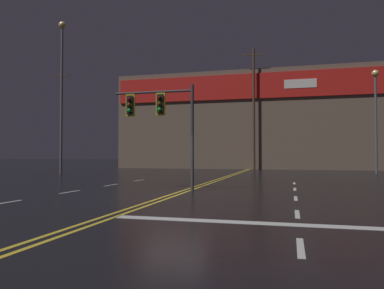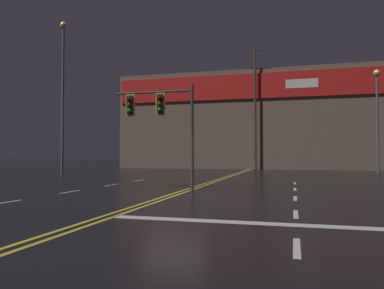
# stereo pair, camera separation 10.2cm
# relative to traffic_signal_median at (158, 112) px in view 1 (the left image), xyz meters

# --- Properties ---
(ground_plane) EXTENTS (200.00, 200.00, 0.00)m
(ground_plane) POSITION_rel_traffic_signal_median_xyz_m (1.27, -1.70, -3.42)
(ground_plane) COLOR black
(road_markings) EXTENTS (13.34, 60.00, 0.01)m
(road_markings) POSITION_rel_traffic_signal_median_xyz_m (2.06, -2.61, -3.41)
(road_markings) COLOR gold
(road_markings) RESTS_ON ground
(traffic_signal_median) EXTENTS (3.64, 0.36, 4.54)m
(traffic_signal_median) POSITION_rel_traffic_signal_median_xyz_m (0.00, 0.00, 0.00)
(traffic_signal_median) COLOR #38383D
(traffic_signal_median) RESTS_ON ground
(streetlight_near_left) EXTENTS (0.56, 0.56, 12.15)m
(streetlight_near_left) POSITION_rel_traffic_signal_median_xyz_m (-11.95, 10.46, 4.08)
(streetlight_near_left) COLOR #59595E
(streetlight_near_left) RESTS_ON ground
(streetlight_median_approach) EXTENTS (0.56, 0.56, 8.47)m
(streetlight_median_approach) POSITION_rel_traffic_signal_median_xyz_m (12.28, 17.75, 2.07)
(streetlight_median_approach) COLOR #59595E
(streetlight_median_approach) RESTS_ON ground
(building_backdrop) EXTENTS (30.18, 10.23, 10.69)m
(building_backdrop) POSITION_rel_traffic_signal_median_xyz_m (1.27, 29.36, 1.95)
(building_backdrop) COLOR brown
(building_backdrop) RESTS_ON ground
(utility_pole_row) EXTENTS (45.81, 0.26, 12.59)m
(utility_pole_row) POSITION_rel_traffic_signal_median_xyz_m (0.85, 23.65, 2.68)
(utility_pole_row) COLOR #4C3828
(utility_pole_row) RESTS_ON ground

